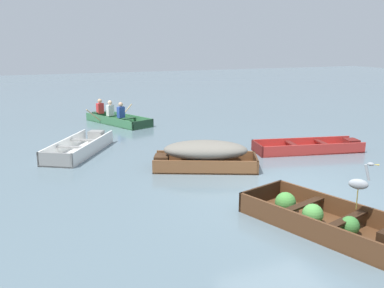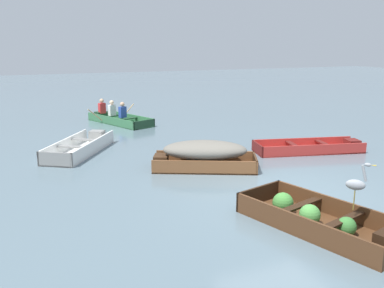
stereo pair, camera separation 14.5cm
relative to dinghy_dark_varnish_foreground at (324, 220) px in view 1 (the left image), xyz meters
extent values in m
plane|color=slate|center=(0.50, 1.71, -0.16)|extent=(80.00, 80.00, 0.00)
cube|color=#4C2D19|center=(0.01, 0.03, -0.14)|extent=(2.01, 3.16, 0.04)
cube|color=#4C2D19|center=(0.58, 0.20, 0.03)|extent=(0.87, 2.83, 0.39)
cube|color=#4C2D19|center=(-0.57, -0.13, 0.03)|extent=(0.87, 2.83, 0.39)
cube|color=black|center=(-0.40, 1.42, 0.03)|extent=(1.21, 0.40, 0.39)
cube|color=black|center=(0.13, -0.39, 0.13)|extent=(1.14, 0.47, 0.04)
cube|color=black|center=(-0.12, 0.45, 0.13)|extent=(1.14, 0.47, 0.04)
sphere|color=#387533|center=(0.15, -0.46, 0.04)|extent=(0.33, 0.33, 0.33)
sphere|color=#4C9342|center=(-0.13, 0.14, 0.07)|extent=(0.38, 0.38, 0.38)
sphere|color=#428438|center=(-0.25, 0.80, 0.08)|extent=(0.40, 0.40, 0.40)
cube|color=#AD2D28|center=(3.26, 4.58, -0.14)|extent=(3.36, 1.70, 0.04)
cube|color=#AD2D28|center=(3.37, 5.03, 0.00)|extent=(3.15, 0.80, 0.32)
cube|color=#AD2D28|center=(3.15, 4.13, 0.00)|extent=(3.15, 0.80, 0.32)
cube|color=maroon|center=(1.72, 4.95, 0.00)|extent=(0.28, 0.96, 0.32)
cube|color=maroon|center=(4.65, 4.24, 0.02)|extent=(0.45, 0.51, 0.29)
cube|color=maroon|center=(3.73, 4.47, 0.08)|extent=(0.36, 0.89, 0.04)
cube|color=maroon|center=(2.79, 4.69, 0.08)|extent=(0.36, 0.89, 0.04)
cube|color=white|center=(-3.11, 7.10, -0.14)|extent=(2.51, 3.13, 0.04)
cube|color=white|center=(-3.50, 7.36, 0.04)|extent=(1.72, 2.63, 0.40)
cube|color=white|center=(-2.72, 6.85, 0.04)|extent=(1.72, 2.63, 0.40)
cube|color=gray|center=(-3.93, 5.83, 0.04)|extent=(0.86, 0.58, 0.40)
cube|color=gray|center=(-2.37, 8.25, 0.06)|extent=(0.57, 0.54, 0.36)
cube|color=gray|center=(-2.86, 7.49, 0.14)|extent=(0.83, 0.62, 0.04)
cube|color=gray|center=(-3.36, 6.71, 0.14)|extent=(0.83, 0.62, 0.04)
cube|color=brown|center=(-0.35, 4.15, -0.14)|extent=(2.84, 2.08, 0.04)
cube|color=brown|center=(-0.57, 3.70, 0.02)|extent=(2.41, 1.18, 0.35)
cube|color=brown|center=(-0.14, 4.60, 0.02)|extent=(2.41, 1.18, 0.35)
cube|color=#3F2716|center=(0.82, 3.59, 0.02)|extent=(0.50, 0.97, 0.35)
cube|color=#3F2716|center=(-1.39, 4.65, 0.03)|extent=(0.53, 0.58, 0.32)
cube|color=#3F2716|center=(-0.71, 4.32, 0.11)|extent=(0.55, 0.92, 0.04)
cube|color=#3F2716|center=(0.01, 3.98, 0.11)|extent=(0.55, 0.92, 0.04)
ellipsoid|color=#6B665B|center=(-0.35, 4.15, 0.34)|extent=(2.39, 1.83, 0.50)
cube|color=#387047|center=(-0.85, 11.37, -0.14)|extent=(2.14, 3.33, 0.04)
cube|color=#387047|center=(-1.31, 11.19, 0.00)|extent=(1.23, 2.97, 0.33)
cube|color=#387047|center=(-0.40, 11.55, 0.00)|extent=(1.23, 2.97, 0.33)
cube|color=#1E3D27|center=(-0.27, 9.92, 0.00)|extent=(0.97, 0.43, 0.33)
cube|color=#1E3D27|center=(-1.38, 12.67, 0.02)|extent=(0.56, 0.51, 0.29)
cube|color=#1E3D27|center=(-1.03, 11.81, 0.08)|extent=(0.92, 0.49, 0.04)
cube|color=#1E3D27|center=(-0.68, 10.93, 0.08)|extent=(0.92, 0.49, 0.04)
cube|color=#2D4CA5|center=(-0.78, 11.20, 0.32)|extent=(0.33, 0.27, 0.44)
sphere|color=tan|center=(-0.78, 11.20, 0.64)|extent=(0.18, 0.18, 0.18)
cube|color=white|center=(-1.06, 11.88, 0.32)|extent=(0.33, 0.27, 0.44)
sphere|color=beige|center=(-1.06, 11.88, 0.64)|extent=(0.18, 0.18, 0.18)
cube|color=red|center=(-1.34, 12.57, 0.32)|extent=(0.33, 0.27, 0.44)
sphere|color=tan|center=(-1.34, 12.57, 0.64)|extent=(0.18, 0.18, 0.18)
cylinder|color=tan|center=(-1.82, 11.58, 0.21)|extent=(0.61, 0.28, 0.55)
cylinder|color=tan|center=(-0.31, 12.19, 0.21)|extent=(0.61, 0.28, 0.55)
cylinder|color=olive|center=(0.39, -0.33, 0.45)|extent=(0.02, 0.02, 0.35)
cylinder|color=olive|center=(0.35, -0.37, 0.45)|extent=(0.02, 0.02, 0.35)
ellipsoid|color=#93999E|center=(0.37, -0.35, 0.72)|extent=(0.32, 0.33, 0.18)
cylinder|color=#93999E|center=(0.45, -0.44, 0.94)|extent=(0.11, 0.12, 0.28)
ellipsoid|color=#93999E|center=(0.48, -0.47, 1.09)|extent=(0.12, 0.12, 0.06)
cone|color=gold|center=(0.53, -0.53, 1.09)|extent=(0.08, 0.09, 0.02)
camera|label=1|loc=(-4.95, -5.52, 3.04)|focal=40.00mm
camera|label=2|loc=(-4.81, -5.57, 3.04)|focal=40.00mm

